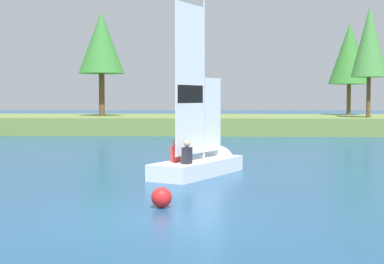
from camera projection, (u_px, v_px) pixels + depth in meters
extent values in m
plane|color=navy|center=(156.00, 219.00, 11.25)|extent=(200.00, 200.00, 0.00)
cube|color=olive|center=(202.00, 124.00, 40.43)|extent=(80.00, 10.25, 1.11)
cylinder|color=brown|center=(102.00, 95.00, 40.04)|extent=(0.39, 0.39, 2.96)
cone|color=#387F33|center=(101.00, 43.00, 39.83)|extent=(3.16, 3.16, 4.27)
cylinder|color=brown|center=(368.00, 97.00, 36.81)|extent=(0.26, 0.26, 2.59)
cone|color=#47893D|center=(369.00, 41.00, 36.59)|extent=(2.25, 2.25, 4.53)
cylinder|color=brown|center=(349.00, 99.00, 42.57)|extent=(0.30, 0.30, 2.29)
cone|color=#387F33|center=(349.00, 54.00, 42.37)|extent=(3.03, 3.03, 4.47)
cube|color=white|center=(198.00, 168.00, 17.62)|extent=(2.87, 3.97, 0.48)
cone|color=white|center=(226.00, 162.00, 19.27)|extent=(1.44, 1.37, 1.13)
cylinder|color=#B7B7BC|center=(204.00, 79.00, 17.79)|extent=(0.08, 0.08, 4.98)
cube|color=white|center=(190.00, 79.00, 17.07)|extent=(0.79, 1.49, 4.42)
cube|color=black|center=(190.00, 94.00, 17.10)|extent=(0.72, 1.35, 0.53)
cube|color=white|center=(213.00, 114.00, 18.38)|extent=(0.49, 0.92, 2.33)
cylinder|color=#B7B7BC|center=(190.00, 154.00, 17.20)|extent=(0.81, 1.50, 0.06)
cube|color=#26262D|center=(187.00, 156.00, 16.49)|extent=(0.31, 0.34, 0.48)
sphere|color=tan|center=(187.00, 144.00, 16.47)|extent=(0.20, 0.20, 0.20)
cube|color=red|center=(176.00, 154.00, 17.01)|extent=(0.31, 0.34, 0.48)
sphere|color=tan|center=(176.00, 142.00, 16.99)|extent=(0.20, 0.20, 0.20)
sphere|color=red|center=(162.00, 197.00, 12.41)|extent=(0.45, 0.45, 0.45)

